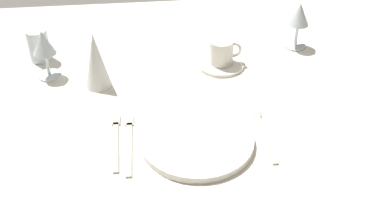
{
  "coord_description": "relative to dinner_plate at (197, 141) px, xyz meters",
  "views": [
    {
      "loc": [
        -0.12,
        -1.19,
        1.54
      ],
      "look_at": [
        -0.01,
        -0.16,
        0.76
      ],
      "focal_mm": 46.6,
      "sensor_mm": 36.0,
      "label": 1
    }
  ],
  "objects": [
    {
      "name": "dining_table",
      "position": [
        0.01,
        0.28,
        -0.09
      ],
      "size": [
        1.8,
        1.11,
        0.74
      ],
      "color": "silver",
      "rests_on": "ground"
    },
    {
      "name": "dinner_plate",
      "position": [
        0.0,
        0.0,
        0.0
      ],
      "size": [
        0.28,
        0.28,
        0.02
      ],
      "primitive_type": "cylinder",
      "color": "white",
      "rests_on": "dining_table"
    },
    {
      "name": "fork_outer",
      "position": [
        -0.17,
        0.02,
        -0.01
      ],
      "size": [
        0.02,
        0.23,
        0.0
      ],
      "color": "beige",
      "rests_on": "dining_table"
    },
    {
      "name": "fork_inner",
      "position": [
        -0.2,
        0.03,
        -0.01
      ],
      "size": [
        0.02,
        0.22,
        0.0
      ],
      "color": "beige",
      "rests_on": "dining_table"
    },
    {
      "name": "spoon_soup",
      "position": [
        0.17,
        0.04,
        -0.01
      ],
      "size": [
        0.03,
        0.21,
        0.01
      ],
      "color": "beige",
      "rests_on": "dining_table"
    },
    {
      "name": "saucer_left",
      "position": [
        0.11,
        0.35,
        -0.0
      ],
      "size": [
        0.14,
        0.14,
        0.01
      ],
      "primitive_type": "cylinder",
      "color": "white",
      "rests_on": "dining_table"
    },
    {
      "name": "coffee_cup_left",
      "position": [
        0.11,
        0.35,
        0.04
      ],
      "size": [
        0.1,
        0.07,
        0.07
      ],
      "color": "white",
      "rests_on": "saucer_left"
    },
    {
      "name": "wine_glass_centre",
      "position": [
        0.37,
        0.44,
        0.1
      ],
      "size": [
        0.07,
        0.07,
        0.15
      ],
      "color": "silver",
      "rests_on": "dining_table"
    },
    {
      "name": "wine_glass_left",
      "position": [
        -0.4,
        0.35,
        0.09
      ],
      "size": [
        0.07,
        0.07,
        0.15
      ],
      "color": "silver",
      "rests_on": "dining_table"
    },
    {
      "name": "drink_tumbler",
      "position": [
        -0.43,
        0.44,
        0.04
      ],
      "size": [
        0.06,
        0.06,
        0.1
      ],
      "color": "silver",
      "rests_on": "dining_table"
    },
    {
      "name": "napkin_folded",
      "position": [
        -0.25,
        0.28,
        0.07
      ],
      "size": [
        0.07,
        0.07,
        0.17
      ],
      "primitive_type": "cone",
      "color": "white",
      "rests_on": "dining_table"
    }
  ]
}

